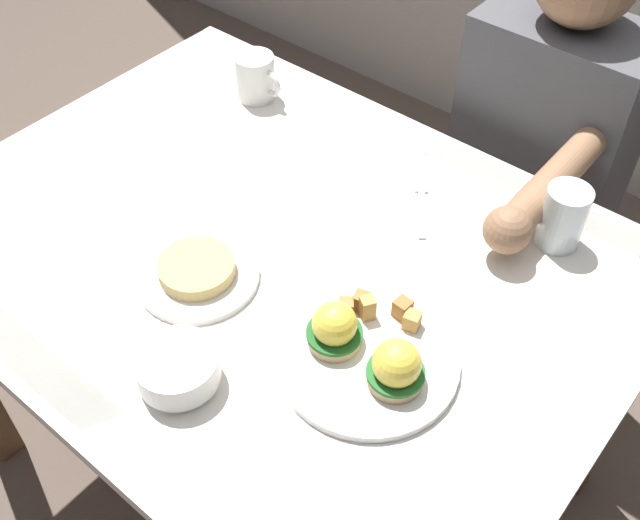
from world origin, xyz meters
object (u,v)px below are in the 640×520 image
object	(u,v)px
fruit_bowl	(178,369)
side_plate	(197,272)
coffee_mug	(256,76)
fork	(422,204)
diner_person	(535,161)
dining_table	(274,288)
eggs_benedict_plate	(367,352)
water_glass_near	(562,219)

from	to	relation	value
fruit_bowl	side_plate	world-z (taller)	fruit_bowl
coffee_mug	fork	xyz separation A→B (m)	(0.45, -0.06, -0.05)
diner_person	dining_table	bearing A→B (deg)	-107.90
dining_table	diner_person	distance (m)	0.63
coffee_mug	fork	world-z (taller)	coffee_mug
eggs_benedict_plate	water_glass_near	bearing A→B (deg)	76.86
eggs_benedict_plate	diner_person	size ratio (longest dim) A/B	0.24
dining_table	eggs_benedict_plate	xyz separation A→B (m)	(0.27, -0.09, 0.13)
side_plate	fruit_bowl	bearing A→B (deg)	-51.29
fruit_bowl	side_plate	size ratio (longest dim) A/B	0.60
fruit_bowl	fork	bearing A→B (deg)	84.08
fork	dining_table	bearing A→B (deg)	-118.80
fruit_bowl	side_plate	xyz separation A→B (m)	(-0.12, 0.16, -0.02)
dining_table	fruit_bowl	xyz separation A→B (m)	(0.08, -0.28, 0.14)
dining_table	diner_person	world-z (taller)	diner_person
fruit_bowl	diner_person	distance (m)	0.90
water_glass_near	coffee_mug	bearing A→B (deg)	-179.10
dining_table	diner_person	bearing A→B (deg)	72.10
eggs_benedict_plate	fork	xyz separation A→B (m)	(-0.13, 0.34, -0.02)
dining_table	coffee_mug	world-z (taller)	coffee_mug
eggs_benedict_plate	side_plate	xyz separation A→B (m)	(-0.31, -0.04, -0.01)
coffee_mug	fork	size ratio (longest dim) A/B	0.81
eggs_benedict_plate	fruit_bowl	bearing A→B (deg)	-133.82
diner_person	coffee_mug	bearing A→B (deg)	-150.20
fruit_bowl	coffee_mug	distance (m)	0.71
fruit_bowl	fork	xyz separation A→B (m)	(0.06, 0.53, -0.03)
eggs_benedict_plate	diner_person	xyz separation A→B (m)	(-0.08, 0.69, -0.12)
diner_person	fork	bearing A→B (deg)	-99.20
coffee_mug	side_plate	xyz separation A→B (m)	(0.27, -0.44, -0.04)
water_glass_near	diner_person	world-z (taller)	diner_person
eggs_benedict_plate	side_plate	world-z (taller)	eggs_benedict_plate
fruit_bowl	coffee_mug	xyz separation A→B (m)	(-0.40, 0.59, 0.02)
dining_table	coffee_mug	distance (m)	0.47
fruit_bowl	water_glass_near	size ratio (longest dim) A/B	1.06
water_glass_near	fruit_bowl	bearing A→B (deg)	-115.14
dining_table	eggs_benedict_plate	distance (m)	0.31
coffee_mug	side_plate	bearing A→B (deg)	-57.88
eggs_benedict_plate	coffee_mug	xyz separation A→B (m)	(-0.59, 0.40, 0.02)
water_glass_near	diner_person	xyz separation A→B (m)	(-0.17, 0.28, -0.14)
fruit_bowl	side_plate	distance (m)	0.20
dining_table	diner_person	size ratio (longest dim) A/B	1.05
fork	diner_person	bearing A→B (deg)	80.80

